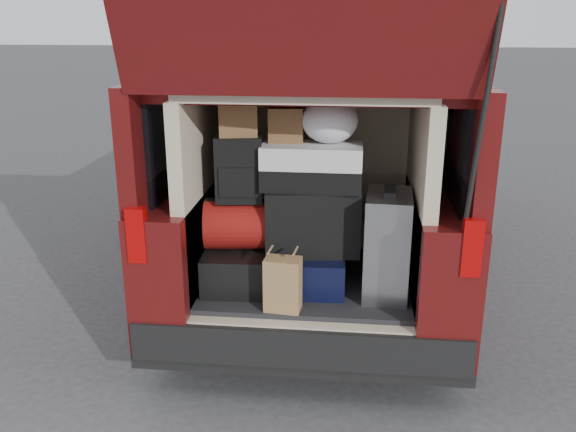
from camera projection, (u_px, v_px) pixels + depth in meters
The scene contains 14 objects.
ground at pixel (303, 377), 3.75m from camera, with size 80.00×80.00×0.00m, color #313134.
minivan at pixel (322, 163), 5.21m from camera, with size 1.90×5.35×2.77m.
load_floor at pixel (307, 316), 3.92m from camera, with size 1.24×1.05×0.55m, color black.
black_hardshell at pixel (242, 263), 3.74m from camera, with size 0.42×0.58×0.23m, color black.
navy_hardshell at pixel (310, 268), 3.70m from camera, with size 0.41×0.50×0.22m, color black.
silver_roller at pixel (387, 245), 3.53m from camera, with size 0.25×0.41×0.61m, color silver.
kraft_bag at pixel (283, 284), 3.37m from camera, with size 0.20×0.13×0.31m, color #9A7845.
red_duffel at pixel (244, 224), 3.63m from camera, with size 0.46×0.30×0.30m, color maroon.
black_soft_case at pixel (311, 219), 3.62m from camera, with size 0.55×0.33×0.40m, color black.
backpack at pixel (239, 169), 3.51m from camera, with size 0.27×0.16×0.38m, color black.
twotone_duffel at pixel (312, 166), 3.51m from camera, with size 0.57×0.30×0.26m, color silver.
grocery_sack_lower at pixel (238, 118), 3.45m from camera, with size 0.21×0.18×0.19m, color brown.
grocery_sack_upper at pixel (286, 124), 3.52m from camera, with size 0.20×0.16×0.20m, color brown.
plastic_bag_center at pixel (330, 121), 3.46m from camera, with size 0.32×0.30×0.26m, color white.
Camera 1 is at (0.25, -3.24, 2.13)m, focal length 38.00 mm.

